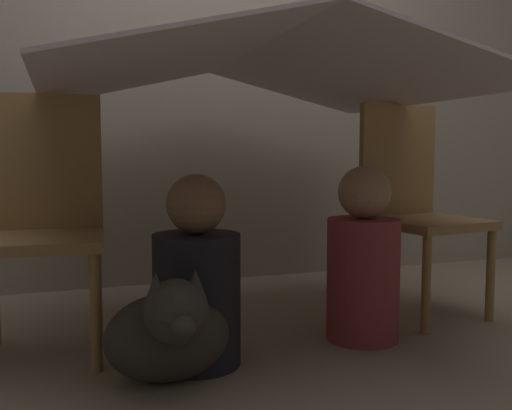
# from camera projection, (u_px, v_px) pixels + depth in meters

# --- Properties ---
(ground_plane) EXTENTS (8.80, 8.80, 0.00)m
(ground_plane) POSITION_uv_depth(u_px,v_px,m) (267.00, 344.00, 2.09)
(ground_plane) COLOR gray
(wall_back) EXTENTS (7.00, 0.05, 2.50)m
(wall_back) POSITION_uv_depth(u_px,v_px,m) (195.00, 50.00, 3.04)
(wall_back) COLOR gray
(wall_back) RESTS_ON ground_plane
(chair_left) EXTENTS (0.45, 0.45, 0.91)m
(chair_left) POSITION_uv_depth(u_px,v_px,m) (41.00, 214.00, 1.99)
(chair_left) COLOR olive
(chair_left) RESTS_ON ground_plane
(chair_right) EXTENTS (0.48, 0.48, 0.91)m
(chair_right) POSITION_uv_depth(u_px,v_px,m) (414.00, 202.00, 2.48)
(chair_right) COLOR olive
(chair_right) RESTS_ON ground_plane
(sheet_canopy) EXTENTS (1.55, 1.41, 0.19)m
(sheet_canopy) POSITION_uv_depth(u_px,v_px,m) (256.00, 70.00, 2.11)
(sheet_canopy) COLOR silver
(person_front) EXTENTS (0.29, 0.29, 0.63)m
(person_front) POSITION_uv_depth(u_px,v_px,m) (197.00, 283.00, 1.87)
(person_front) COLOR black
(person_front) RESTS_ON ground_plane
(person_second) EXTENTS (0.27, 0.27, 0.65)m
(person_second) POSITION_uv_depth(u_px,v_px,m) (363.00, 263.00, 2.13)
(person_second) COLOR maroon
(person_second) RESTS_ON ground_plane
(dog) EXTENTS (0.39, 0.39, 0.37)m
(dog) POSITION_uv_depth(u_px,v_px,m) (170.00, 331.00, 1.71)
(dog) COLOR #332D28
(dog) RESTS_ON ground_plane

